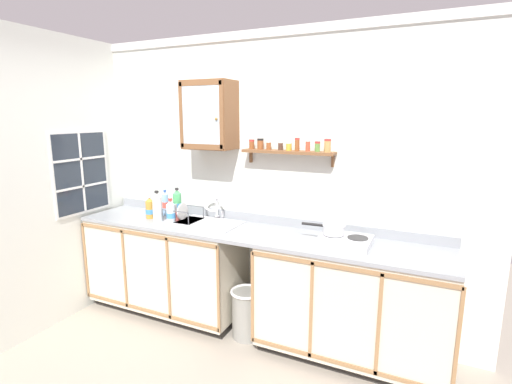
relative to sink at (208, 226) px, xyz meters
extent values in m
plane|color=#9E9384|center=(0.41, -0.33, -0.91)|extent=(6.29, 6.29, 0.00)
cube|color=silver|center=(0.41, 0.27, 0.39)|extent=(3.89, 0.05, 2.60)
cube|color=white|center=(0.41, 0.24, 1.64)|extent=(3.89, 0.02, 0.05)
cube|color=silver|center=(-1.27, -0.64, 0.39)|extent=(0.05, 3.38, 2.60)
cube|color=black|center=(-0.46, -0.01, -0.87)|extent=(1.48, 0.51, 0.08)
cube|color=beige|center=(-0.46, -0.04, -0.42)|extent=(1.51, 0.57, 0.82)
cube|color=#997047|center=(-0.46, -0.33, -0.05)|extent=(1.51, 0.01, 0.03)
cube|color=#997047|center=(-0.46, -0.33, -0.78)|extent=(1.51, 0.01, 0.03)
cube|color=#997047|center=(-1.22, -0.33, -0.42)|extent=(0.02, 0.01, 0.76)
cube|color=#997047|center=(-0.72, -0.33, -0.42)|extent=(0.02, 0.01, 0.76)
cube|color=#997047|center=(-0.21, -0.33, -0.42)|extent=(0.02, 0.01, 0.76)
cube|color=#997047|center=(0.29, -0.33, -0.42)|extent=(0.02, 0.01, 0.76)
cube|color=black|center=(1.32, -0.01, -0.87)|extent=(1.40, 0.51, 0.08)
cube|color=beige|center=(1.32, -0.04, -0.42)|extent=(1.43, 0.57, 0.82)
cube|color=#997047|center=(1.32, -0.33, -0.05)|extent=(1.43, 0.01, 0.03)
cube|color=#997047|center=(1.32, -0.33, -0.78)|extent=(1.43, 0.01, 0.03)
cube|color=#997047|center=(0.60, -0.33, -0.42)|extent=(0.02, 0.01, 0.76)
cube|color=#997047|center=(1.08, -0.33, -0.42)|extent=(0.02, 0.01, 0.76)
cube|color=#997047|center=(1.56, -0.33, -0.42)|extent=(0.02, 0.01, 0.76)
cube|color=#997047|center=(2.03, -0.33, -0.42)|extent=(0.02, 0.01, 0.76)
cube|color=gray|center=(0.41, -0.04, 0.00)|extent=(3.25, 0.60, 0.03)
cube|color=gray|center=(0.41, 0.23, 0.06)|extent=(3.25, 0.02, 0.08)
cube|color=silver|center=(0.00, -0.02, 0.02)|extent=(0.57, 0.39, 0.01)
cube|color=slate|center=(0.00, -0.02, -0.11)|extent=(0.49, 0.32, 0.01)
cube|color=slate|center=(0.00, 0.14, -0.05)|extent=(0.49, 0.01, 0.13)
cube|color=slate|center=(0.00, -0.18, -0.05)|extent=(0.49, 0.01, 0.13)
cylinder|color=#4C4C51|center=(0.00, -0.02, -0.11)|extent=(0.04, 0.04, 0.01)
cylinder|color=silver|center=(-0.02, 0.20, 0.03)|extent=(0.05, 0.05, 0.02)
cylinder|color=silver|center=(-0.02, 0.20, 0.13)|extent=(0.02, 0.02, 0.17)
torus|color=silver|center=(-0.02, 0.10, 0.21)|extent=(0.21, 0.02, 0.21)
cylinder|color=silver|center=(0.04, 0.20, 0.06)|extent=(0.02, 0.02, 0.05)
cube|color=silver|center=(1.24, -0.06, 0.05)|extent=(0.38, 0.33, 0.06)
cylinder|color=#2D2D2D|center=(1.15, -0.03, 0.08)|extent=(0.15, 0.15, 0.01)
cylinder|color=#2D2D2D|center=(1.34, -0.03, 0.08)|extent=(0.15, 0.15, 0.01)
cylinder|color=black|center=(1.15, -0.21, 0.05)|extent=(0.03, 0.02, 0.03)
cylinder|color=black|center=(1.34, -0.21, 0.05)|extent=(0.03, 0.02, 0.03)
cylinder|color=silver|center=(1.15, -0.03, 0.12)|extent=(0.17, 0.17, 0.07)
torus|color=silver|center=(1.15, -0.03, 0.16)|extent=(0.17, 0.17, 0.01)
cylinder|color=black|center=(0.99, -0.04, 0.15)|extent=(0.17, 0.03, 0.02)
cylinder|color=white|center=(-0.44, -0.16, 0.14)|extent=(0.08, 0.08, 0.24)
cone|color=white|center=(-0.44, -0.16, 0.28)|extent=(0.08, 0.08, 0.04)
cylinder|color=#262626|center=(-0.44, -0.16, 0.30)|extent=(0.04, 0.04, 0.02)
cylinder|color=white|center=(-0.44, -0.16, 0.14)|extent=(0.08, 0.08, 0.07)
cylinder|color=gold|center=(-0.60, -0.07, 0.10)|extent=(0.08, 0.08, 0.16)
cone|color=gold|center=(-0.60, -0.07, 0.20)|extent=(0.08, 0.08, 0.04)
cylinder|color=white|center=(-0.60, -0.07, 0.23)|extent=(0.04, 0.04, 0.02)
cylinder|color=#3F8CCC|center=(-0.60, -0.07, 0.09)|extent=(0.08, 0.08, 0.05)
cylinder|color=#8CB7E0|center=(-0.54, 0.08, 0.12)|extent=(0.06, 0.06, 0.21)
cone|color=#8CB7E0|center=(-0.54, 0.08, 0.24)|extent=(0.06, 0.06, 0.03)
cylinder|color=#2D59B2|center=(-0.54, 0.08, 0.26)|extent=(0.03, 0.03, 0.02)
cylinder|color=#D84C3F|center=(-0.54, 0.08, 0.12)|extent=(0.06, 0.06, 0.06)
cylinder|color=#4CB266|center=(-0.36, 0.03, 0.14)|extent=(0.08, 0.08, 0.24)
cone|color=#4CB266|center=(-0.36, 0.03, 0.28)|extent=(0.08, 0.08, 0.04)
cylinder|color=#262626|center=(-0.36, 0.03, 0.30)|extent=(0.04, 0.04, 0.02)
cylinder|color=#3F8CCC|center=(-0.36, 0.03, 0.14)|extent=(0.08, 0.08, 0.07)
cylinder|color=silver|center=(-0.32, -0.12, 0.10)|extent=(0.08, 0.08, 0.17)
cone|color=silver|center=(-0.32, -0.12, 0.21)|extent=(0.08, 0.08, 0.04)
cylinder|color=red|center=(-0.32, -0.12, 0.24)|extent=(0.04, 0.04, 0.02)
cylinder|color=#3F8CCC|center=(-0.32, -0.12, 0.09)|extent=(0.08, 0.08, 0.05)
cube|color=#B2B2B7|center=(-0.26, -0.01, 0.02)|extent=(0.31, 0.26, 0.01)
cylinder|color=#4C4F54|center=(-0.40, -0.13, 0.08)|extent=(0.01, 0.01, 0.11)
cylinder|color=#4C4F54|center=(-0.12, -0.13, 0.08)|extent=(0.01, 0.01, 0.11)
cylinder|color=#4C4F54|center=(-0.40, 0.11, 0.08)|extent=(0.01, 0.01, 0.11)
cylinder|color=#4C4F54|center=(-0.12, 0.11, 0.08)|extent=(0.01, 0.01, 0.11)
cylinder|color=#4C4F54|center=(-0.26, -0.13, 0.14)|extent=(0.29, 0.01, 0.01)
cylinder|color=#4C4F54|center=(-0.26, 0.11, 0.14)|extent=(0.29, 0.01, 0.01)
cylinder|color=white|center=(-0.34, -0.01, 0.11)|extent=(0.01, 0.13, 0.13)
cylinder|color=white|center=(-0.27, -0.01, 0.11)|extent=(0.01, 0.16, 0.16)
cylinder|color=#B24C47|center=(-0.32, -0.06, 0.06)|extent=(0.08, 0.08, 0.09)
torus|color=#B24C47|center=(-0.35, -0.02, 0.07)|extent=(0.05, 0.06, 0.06)
cube|color=brown|center=(-0.02, 0.11, 0.98)|extent=(0.45, 0.27, 0.59)
cube|color=silver|center=(-0.02, -0.03, 0.98)|extent=(0.37, 0.01, 0.49)
cube|color=brown|center=(-0.23, -0.03, 0.98)|extent=(0.04, 0.01, 0.56)
cube|color=brown|center=(0.18, -0.03, 0.98)|extent=(0.04, 0.01, 0.56)
cube|color=brown|center=(-0.02, -0.03, 1.25)|extent=(0.42, 0.01, 0.05)
cube|color=brown|center=(-0.02, -0.03, 0.71)|extent=(0.42, 0.01, 0.05)
sphere|color=olive|center=(0.13, -0.05, 0.95)|extent=(0.02, 0.02, 0.02)
cube|color=brown|center=(0.69, 0.17, 0.68)|extent=(0.80, 0.14, 0.02)
cube|color=brown|center=(0.32, 0.23, 0.62)|extent=(0.02, 0.03, 0.10)
cube|color=brown|center=(1.06, 0.23, 0.62)|extent=(0.02, 0.03, 0.10)
cylinder|color=brown|center=(0.36, 0.17, 0.73)|extent=(0.04, 0.04, 0.07)
cylinder|color=red|center=(0.36, 0.17, 0.77)|extent=(0.05, 0.05, 0.02)
cylinder|color=brown|center=(0.43, 0.18, 0.73)|extent=(0.05, 0.05, 0.08)
cylinder|color=black|center=(0.43, 0.18, 0.78)|extent=(0.05, 0.05, 0.02)
cylinder|color=brown|center=(0.52, 0.18, 0.72)|extent=(0.04, 0.04, 0.06)
cylinder|color=white|center=(0.52, 0.18, 0.76)|extent=(0.04, 0.04, 0.02)
cylinder|color=#4C3326|center=(0.62, 0.18, 0.72)|extent=(0.04, 0.04, 0.06)
cylinder|color=white|center=(0.62, 0.18, 0.76)|extent=(0.04, 0.04, 0.02)
cylinder|color=gold|center=(0.70, 0.18, 0.72)|extent=(0.05, 0.05, 0.06)
cylinder|color=white|center=(0.70, 0.18, 0.76)|extent=(0.05, 0.05, 0.02)
cylinder|color=brown|center=(0.78, 0.16, 0.74)|extent=(0.04, 0.04, 0.09)
cylinder|color=red|center=(0.78, 0.16, 0.79)|extent=(0.04, 0.04, 0.02)
cylinder|color=#CC4C33|center=(0.86, 0.18, 0.73)|extent=(0.04, 0.04, 0.08)
cylinder|color=white|center=(0.86, 0.18, 0.78)|extent=(0.04, 0.04, 0.02)
cylinder|color=#598C3F|center=(0.94, 0.18, 0.72)|extent=(0.04, 0.04, 0.07)
cylinder|color=red|center=(0.94, 0.18, 0.77)|extent=(0.04, 0.04, 0.02)
cylinder|color=tan|center=(1.03, 0.17, 0.74)|extent=(0.05, 0.05, 0.09)
cylinder|color=red|center=(1.03, 0.17, 0.79)|extent=(0.05, 0.05, 0.02)
cube|color=#262D38|center=(-1.23, -0.28, 0.44)|extent=(0.01, 0.58, 0.74)
cube|color=white|center=(-1.24, -0.28, 0.44)|extent=(0.02, 0.62, 0.79)
cube|color=white|center=(-1.22, -0.28, 0.44)|extent=(0.01, 0.02, 0.74)
cube|color=white|center=(-1.22, -0.28, 0.31)|extent=(0.01, 0.58, 0.02)
cube|color=white|center=(-1.22, -0.28, 0.58)|extent=(0.01, 0.58, 0.02)
cylinder|color=gray|center=(0.45, -0.12, -0.71)|extent=(0.25, 0.25, 0.42)
torus|color=white|center=(0.45, -0.12, -0.50)|extent=(0.28, 0.28, 0.02)
camera|label=1|loc=(1.80, -2.81, 0.98)|focal=26.62mm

